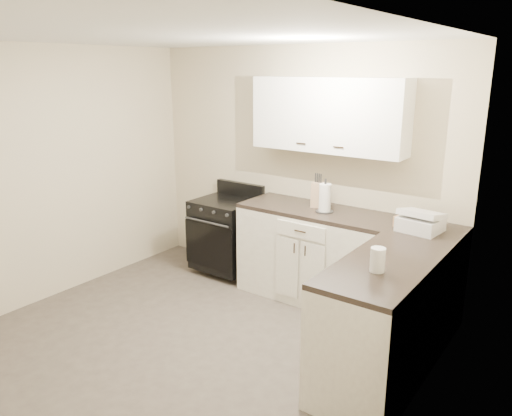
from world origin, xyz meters
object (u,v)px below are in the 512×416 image
Objects in this scene: stove at (225,234)px; wicker_basket at (413,223)px; countertop_grill at (420,224)px; knife_block at (318,195)px; paper_towel at (325,198)px.

wicker_basket reaches higher than stove.
countertop_grill reaches higher than stove.
stove is at bearing -174.93° from countertop_grill.
countertop_grill is at bearing -20.17° from knife_block.
paper_towel is 0.86m from wicker_basket.
stove is 2.39× the size of countertop_grill.
paper_towel is at bearing 179.70° from wicker_basket.
paper_towel reaches higher than countertop_grill.
stove is 1.27m from knife_block.
knife_block reaches higher than stove.
paper_towel is 1.00× the size of wicker_basket.
knife_block is 1.01m from wicker_basket.
countertop_grill reaches higher than wicker_basket.
countertop_grill is at bearing -25.56° from wicker_basket.
stove is at bearing 179.31° from paper_towel.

